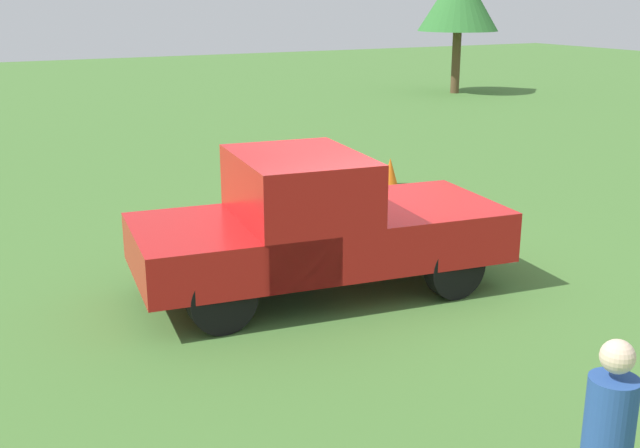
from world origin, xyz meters
TOP-DOWN VIEW (x-y plane):
  - ground_plane at (0.00, 0.00)m, footprint 80.00×80.00m
  - pickup_truck at (0.74, 0.18)m, footprint 4.90×2.52m
  - person_bystander at (1.36, 5.59)m, footprint 0.43×0.43m
  - traffic_cone at (-3.35, -4.34)m, footprint 0.32×0.32m

SIDE VIEW (x-z plane):
  - ground_plane at x=0.00m, z-range 0.00..0.00m
  - traffic_cone at x=-3.35m, z-range 0.00..0.55m
  - person_bystander at x=1.36m, z-range 0.10..1.77m
  - pickup_truck at x=0.74m, z-range 0.04..1.86m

